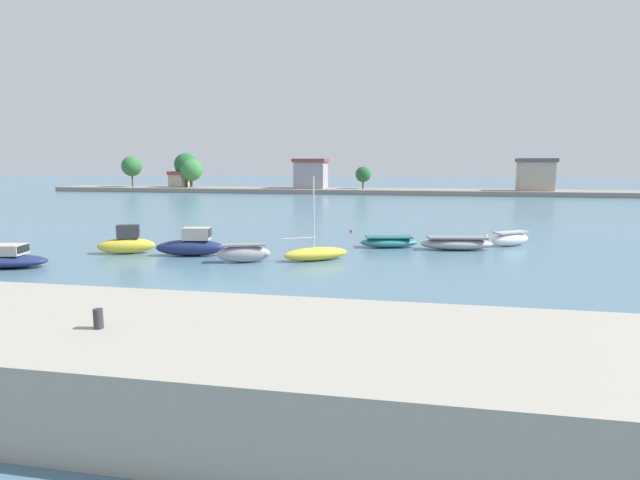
{
  "coord_description": "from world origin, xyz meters",
  "views": [
    {
      "loc": [
        10.01,
        -20.82,
        6.21
      ],
      "look_at": [
        3.7,
        12.71,
        0.9
      ],
      "focal_mm": 28.14,
      "sensor_mm": 36.0,
      "label": 1
    }
  ],
  "objects_px": {
    "moored_boat_4": "(316,253)",
    "moored_boat_6": "(456,243)",
    "moored_boat_2": "(192,245)",
    "mooring_buoy_2": "(351,231)",
    "moored_boat_5": "(389,242)",
    "mooring_buoy_3": "(486,237)",
    "moored_boat_7": "(510,239)",
    "moored_boat_3": "(244,253)",
    "moored_boat_0": "(4,259)",
    "moored_boat_1": "(127,243)",
    "mooring_buoy_0": "(189,233)",
    "mooring_buoy_1": "(16,254)",
    "mooring_bollard": "(98,319)"
  },
  "relations": [
    {
      "from": "moored_boat_4",
      "to": "moored_boat_6",
      "type": "bearing_deg",
      "value": 1.0
    },
    {
      "from": "moored_boat_2",
      "to": "mooring_buoy_2",
      "type": "distance_m",
      "value": 16.07
    },
    {
      "from": "moored_boat_5",
      "to": "mooring_buoy_2",
      "type": "xyz_separation_m",
      "value": [
        -3.71,
        7.42,
        -0.27
      ]
    },
    {
      "from": "moored_boat_4",
      "to": "mooring_buoy_3",
      "type": "xyz_separation_m",
      "value": [
        11.98,
        11.7,
        -0.29
      ]
    },
    {
      "from": "moored_boat_2",
      "to": "moored_boat_6",
      "type": "bearing_deg",
      "value": 7.2
    },
    {
      "from": "moored_boat_4",
      "to": "moored_boat_7",
      "type": "height_order",
      "value": "moored_boat_4"
    },
    {
      "from": "moored_boat_3",
      "to": "mooring_buoy_3",
      "type": "height_order",
      "value": "moored_boat_3"
    },
    {
      "from": "moored_boat_6",
      "to": "moored_boat_7",
      "type": "xyz_separation_m",
      "value": [
        4.09,
        2.45,
        0.07
      ]
    },
    {
      "from": "moored_boat_0",
      "to": "moored_boat_3",
      "type": "distance_m",
      "value": 14.17
    },
    {
      "from": "moored_boat_1",
      "to": "moored_boat_6",
      "type": "bearing_deg",
      "value": -7.78
    },
    {
      "from": "moored_boat_7",
      "to": "mooring_buoy_0",
      "type": "bearing_deg",
      "value": 142.77
    },
    {
      "from": "moored_boat_1",
      "to": "moored_boat_2",
      "type": "distance_m",
      "value": 4.71
    },
    {
      "from": "moored_boat_0",
      "to": "mooring_buoy_2",
      "type": "height_order",
      "value": "moored_boat_0"
    },
    {
      "from": "moored_boat_3",
      "to": "mooring_buoy_0",
      "type": "height_order",
      "value": "moored_boat_3"
    },
    {
      "from": "moored_boat_7",
      "to": "mooring_buoy_1",
      "type": "distance_m",
      "value": 34.91
    },
    {
      "from": "moored_boat_1",
      "to": "mooring_buoy_2",
      "type": "xyz_separation_m",
      "value": [
        13.82,
        13.35,
        -0.59
      ]
    },
    {
      "from": "moored_boat_0",
      "to": "moored_boat_4",
      "type": "xyz_separation_m",
      "value": [
        17.9,
        5.51,
        -0.04
      ]
    },
    {
      "from": "moored_boat_4",
      "to": "mooring_buoy_1",
      "type": "xyz_separation_m",
      "value": [
        -20.07,
        -2.2,
        -0.31
      ]
    },
    {
      "from": "mooring_buoy_3",
      "to": "moored_boat_5",
      "type": "bearing_deg",
      "value": -142.77
    },
    {
      "from": "moored_boat_2",
      "to": "moored_boat_3",
      "type": "distance_m",
      "value": 4.45
    },
    {
      "from": "moored_boat_2",
      "to": "mooring_buoy_0",
      "type": "bearing_deg",
      "value": 105.52
    },
    {
      "from": "moored_boat_1",
      "to": "moored_boat_2",
      "type": "xyz_separation_m",
      "value": [
        4.7,
        0.13,
        -0.02
      ]
    },
    {
      "from": "mooring_bollard",
      "to": "mooring_buoy_2",
      "type": "height_order",
      "value": "mooring_bollard"
    },
    {
      "from": "moored_boat_3",
      "to": "mooring_buoy_1",
      "type": "bearing_deg",
      "value": 163.57
    },
    {
      "from": "moored_boat_0",
      "to": "mooring_buoy_2",
      "type": "bearing_deg",
      "value": 35.46
    },
    {
      "from": "moored_boat_5",
      "to": "mooring_buoy_2",
      "type": "relative_size",
      "value": 17.55
    },
    {
      "from": "moored_boat_4",
      "to": "moored_boat_6",
      "type": "relative_size",
      "value": 1.0
    },
    {
      "from": "moored_boat_1",
      "to": "mooring_buoy_3",
      "type": "distance_m",
      "value": 27.79
    },
    {
      "from": "mooring_bollard",
      "to": "moored_boat_7",
      "type": "height_order",
      "value": "mooring_bollard"
    },
    {
      "from": "moored_boat_2",
      "to": "moored_boat_7",
      "type": "distance_m",
      "value": 23.22
    },
    {
      "from": "moored_boat_2",
      "to": "moored_boat_5",
      "type": "xyz_separation_m",
      "value": [
        12.83,
        5.8,
        -0.31
      ]
    },
    {
      "from": "moored_boat_1",
      "to": "moored_boat_4",
      "type": "bearing_deg",
      "value": -22.17
    },
    {
      "from": "moored_boat_2",
      "to": "moored_boat_6",
      "type": "xyz_separation_m",
      "value": [
        17.65,
        5.69,
        -0.24
      ]
    },
    {
      "from": "moored_boat_4",
      "to": "mooring_buoy_2",
      "type": "xyz_separation_m",
      "value": [
        0.62,
        13.31,
        -0.33
      ]
    },
    {
      "from": "moored_boat_7",
      "to": "mooring_buoy_3",
      "type": "height_order",
      "value": "moored_boat_7"
    },
    {
      "from": "moored_boat_4",
      "to": "mooring_buoy_3",
      "type": "distance_m",
      "value": 16.75
    },
    {
      "from": "moored_boat_1",
      "to": "mooring_buoy_0",
      "type": "relative_size",
      "value": 12.94
    },
    {
      "from": "mooring_buoy_1",
      "to": "mooring_buoy_3",
      "type": "height_order",
      "value": "mooring_buoy_3"
    },
    {
      "from": "moored_boat_0",
      "to": "moored_boat_3",
      "type": "height_order",
      "value": "moored_boat_0"
    },
    {
      "from": "moored_boat_2",
      "to": "mooring_buoy_1",
      "type": "bearing_deg",
      "value": -179.47
    },
    {
      "from": "mooring_buoy_3",
      "to": "moored_boat_4",
      "type": "bearing_deg",
      "value": -135.68
    },
    {
      "from": "moored_boat_2",
      "to": "moored_boat_6",
      "type": "relative_size",
      "value": 0.91
    },
    {
      "from": "moored_boat_4",
      "to": "moored_boat_6",
      "type": "height_order",
      "value": "moored_boat_4"
    },
    {
      "from": "moored_boat_3",
      "to": "mooring_buoy_1",
      "type": "height_order",
      "value": "moored_boat_3"
    },
    {
      "from": "moored_boat_4",
      "to": "moored_boat_7",
      "type": "relative_size",
      "value": 1.57
    },
    {
      "from": "mooring_buoy_2",
      "to": "mooring_buoy_3",
      "type": "height_order",
      "value": "mooring_buoy_3"
    },
    {
      "from": "moored_boat_5",
      "to": "mooring_bollard",
      "type": "bearing_deg",
      "value": -114.59
    },
    {
      "from": "mooring_buoy_0",
      "to": "mooring_buoy_3",
      "type": "bearing_deg",
      "value": 6.13
    },
    {
      "from": "mooring_buoy_3",
      "to": "moored_boat_1",
      "type": "bearing_deg",
      "value": -155.0
    },
    {
      "from": "mooring_bollard",
      "to": "moored_boat_3",
      "type": "xyz_separation_m",
      "value": [
        -2.78,
        18.65,
        -1.8
      ]
    }
  ]
}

